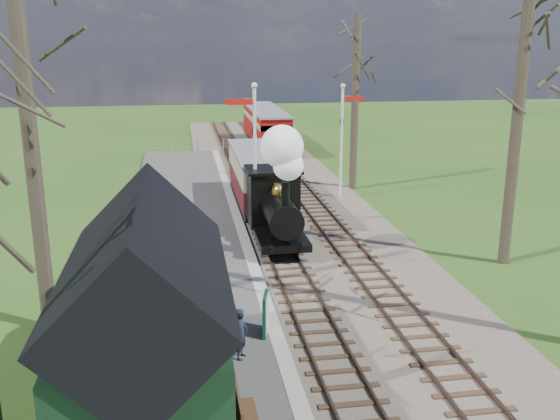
{
  "coord_description": "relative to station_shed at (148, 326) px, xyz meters",
  "views": [
    {
      "loc": [
        -3.46,
        -7.65,
        7.79
      ],
      "look_at": [
        0.06,
        14.58,
        1.6
      ],
      "focal_mm": 40.0,
      "sensor_mm": 36.0,
      "label": 1
    }
  ],
  "objects": [
    {
      "name": "fence_line",
      "position": [
        4.6,
        32.0,
        -1.72
      ],
      "size": [
        12.6,
        0.08,
        1.0
      ],
      "color": "slate",
      "rests_on": "ground"
    },
    {
      "name": "platform",
      "position": [
        0.8,
        10.0,
        -2.17
      ],
      "size": [
        5.0,
        44.0,
        0.2
      ],
      "primitive_type": "cube",
      "color": "#474442",
      "rests_on": "ground"
    },
    {
      "name": "red_carriage_b",
      "position": [
        6.9,
        36.11,
        -0.66
      ],
      "size": [
        2.23,
        5.52,
        2.35
      ],
      "color": "black",
      "rests_on": "ground"
    },
    {
      "name": "bench",
      "position": [
        1.8,
        -0.76,
        -1.68
      ],
      "size": [
        0.44,
        1.46,
        0.83
      ],
      "color": "#472D19",
      "rests_on": "platform"
    },
    {
      "name": "station_shed",
      "position": [
        0.0,
        0.0,
        0.0
      ],
      "size": [
        3.25,
        6.3,
        4.78
      ],
      "color": "black",
      "rests_on": "platform"
    },
    {
      "name": "red_carriage_a",
      "position": [
        6.9,
        30.61,
        -0.66
      ],
      "size": [
        2.23,
        5.52,
        2.35
      ],
      "color": "black",
      "rests_on": "ground"
    },
    {
      "name": "distant_hills",
      "position": [
        5.7,
        60.38,
        -18.47
      ],
      "size": [
        114.4,
        48.0,
        22.02
      ],
      "color": "#385B23",
      "rests_on": "ground"
    },
    {
      "name": "bare_trees",
      "position": [
        5.63,
        6.1,
        2.94
      ],
      "size": [
        15.51,
        22.39,
        12.0
      ],
      "color": "#382D23",
      "rests_on": "ground"
    },
    {
      "name": "semaphore_far",
      "position": [
        8.67,
        18.0,
        1.08
      ],
      "size": [
        1.22,
        0.24,
        5.72
      ],
      "color": "silver",
      "rests_on": "ground"
    },
    {
      "name": "sign_board",
      "position": [
        2.83,
        3.38,
        -1.5
      ],
      "size": [
        0.26,
        0.78,
        1.14
      ],
      "color": "#0E412D",
      "rests_on": "platform"
    },
    {
      "name": "coach",
      "position": [
        4.3,
        16.75,
        -0.66
      ],
      "size": [
        2.23,
        7.66,
        2.35
      ],
      "color": "black",
      "rests_on": "ground"
    },
    {
      "name": "semaphore_near",
      "position": [
        3.53,
        12.0,
        1.35
      ],
      "size": [
        1.22,
        0.24,
        6.22
      ],
      "color": "silver",
      "rests_on": "ground"
    },
    {
      "name": "track_far",
      "position": [
        6.9,
        18.0,
        -2.17
      ],
      "size": [
        1.6,
        60.0,
        0.15
      ],
      "color": "brown",
      "rests_on": "ground"
    },
    {
      "name": "person",
      "position": [
        2.06,
        2.18,
        -1.41
      ],
      "size": [
        0.46,
        0.56,
        1.31
      ],
      "primitive_type": "imported",
      "rotation": [
        0.0,
        0.0,
        1.22
      ],
      "color": "black",
      "rests_on": "platform"
    },
    {
      "name": "locomotive",
      "position": [
        4.29,
        10.68,
        -0.07
      ],
      "size": [
        1.91,
        4.47,
        4.79
      ],
      "color": "black",
      "rests_on": "ground"
    },
    {
      "name": "track_near",
      "position": [
        4.3,
        18.0,
        -2.17
      ],
      "size": [
        1.6,
        60.0,
        0.15
      ],
      "color": "brown",
      "rests_on": "ground"
    },
    {
      "name": "ballast_bed",
      "position": [
        5.6,
        18.0,
        -2.22
      ],
      "size": [
        8.0,
        60.0,
        0.1
      ],
      "primitive_type": "cube",
      "color": "brown",
      "rests_on": "ground"
    },
    {
      "name": "coping_strip",
      "position": [
        3.1,
        10.0,
        -2.16
      ],
      "size": [
        0.4,
        44.0,
        0.21
      ],
      "primitive_type": "cube",
      "color": "#B2AD9E",
      "rests_on": "ground"
    }
  ]
}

